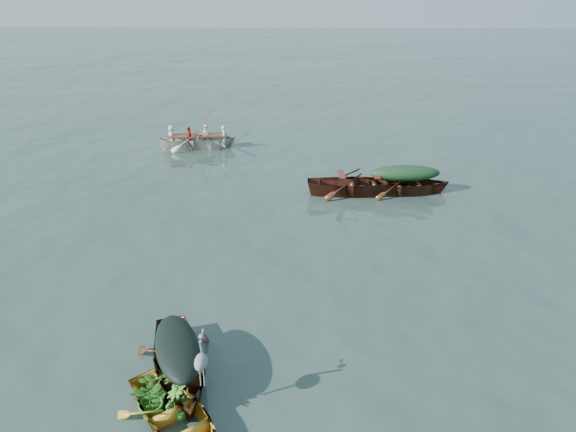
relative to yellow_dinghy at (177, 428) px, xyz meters
The scene contains 13 objects.
ground 5.28m from the yellow_dinghy, 61.40° to the left, with size 140.00×140.00×0.00m, color #31443E.
yellow_dinghy is the anchor object (origin of this frame).
dark_covered_boat 1.29m from the yellow_dinghy, 99.75° to the left, with size 1.41×3.80×0.96m, color #4B2911.
green_tarp_boat 12.09m from the yellow_dinghy, 63.51° to the left, with size 1.33×4.27×0.99m, color #472810.
open_wooden_boat 11.39m from the yellow_dinghy, 70.25° to the left, with size 1.47×4.72×1.12m, color #4F1B13.
rowed_boat 16.11m from the yellow_dinghy, 98.77° to the left, with size 1.35×4.49×1.08m, color white.
dark_tarp_cover 1.46m from the yellow_dinghy, 99.75° to the left, with size 0.78×2.09×0.40m, color black.
green_tarp_cover 12.12m from the yellow_dinghy, 63.51° to the left, with size 0.73×2.35×0.52m, color #183C20.
thwart_benches 11.41m from the yellow_dinghy, 70.25° to the left, with size 0.88×2.36×0.04m, color #4D1A12, non-canonical shape.
heron 1.04m from the yellow_dinghy, 45.54° to the left, with size 0.28×0.40×0.92m, color gray, non-canonical shape.
dinghy_weeds 0.91m from the yellow_dinghy, 127.57° to the left, with size 0.70×0.90×0.60m, color #33731E.
rowers 16.13m from the yellow_dinghy, 98.77° to the left, with size 1.21×3.14×0.76m, color silver.
oars 16.12m from the yellow_dinghy, 98.77° to the left, with size 2.60×0.60×0.06m, color brown, non-canonical shape.
Camera 1 is at (-0.51, -11.60, 6.81)m, focal length 35.00 mm.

